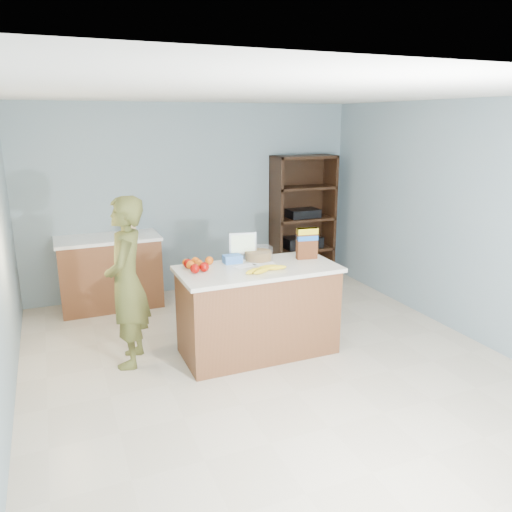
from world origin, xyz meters
name	(u,v)px	position (x,y,z in m)	size (l,w,h in m)	color
floor	(270,364)	(0.00, 0.00, 0.00)	(4.50, 5.00, 0.02)	beige
walls	(271,194)	(0.00, 0.00, 1.65)	(4.52, 5.02, 2.51)	gray
counter_peninsula	(258,314)	(0.00, 0.30, 0.42)	(1.56, 0.76, 0.90)	brown
back_cabinet	(110,272)	(-1.20, 2.20, 0.45)	(1.24, 0.62, 0.90)	brown
shelving_unit	(301,220)	(1.55, 2.35, 0.86)	(0.90, 0.40, 1.80)	black
person	(127,283)	(-1.22, 0.57, 0.81)	(0.59, 0.39, 1.63)	#4C4D21
knife_block	(130,226)	(-0.92, 2.16, 1.02)	(0.12, 0.10, 0.31)	tan
envelopes	(255,265)	(0.00, 0.38, 0.90)	(0.44, 0.18, 0.00)	white
bananas	(265,269)	(0.01, 0.14, 0.92)	(0.46, 0.19, 0.05)	yellow
apples	(196,266)	(-0.59, 0.41, 0.95)	(0.20, 0.28, 0.09)	#940703
oranges	(196,263)	(-0.55, 0.55, 0.94)	(0.31, 0.18, 0.08)	#E3590E
blue_carton	(232,259)	(-0.18, 0.54, 0.94)	(0.18, 0.12, 0.08)	blue
salad_bowl	(258,254)	(0.11, 0.55, 0.96)	(0.30, 0.30, 0.13)	#267219
tv	(243,244)	(-0.04, 0.62, 1.06)	(0.28, 0.12, 0.28)	silver
cereal_box	(307,241)	(0.58, 0.39, 1.09)	(0.22, 0.11, 0.32)	#592B14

